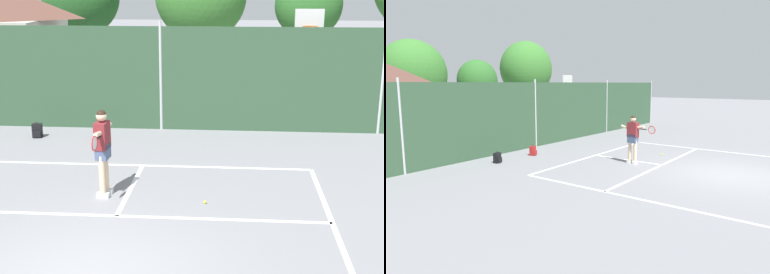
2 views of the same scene
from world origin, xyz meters
TOP-DOWN VIEW (x-y plane):
  - court_markings at (0.00, 0.65)m, footprint 8.30×11.10m
  - chainlink_fence at (0.00, 9.00)m, footprint 26.09×0.09m
  - basketball_hoop at (4.51, 10.61)m, footprint 0.90×0.67m
  - tennis_player at (-0.47, 3.49)m, footprint 0.29×1.44m
  - tennis_ball at (1.67, 3.21)m, footprint 0.07×0.07m
  - backpack_black at (-3.47, 7.78)m, footprint 0.31×0.28m
  - backpack_red at (-1.61, 7.66)m, footprint 0.32×0.30m

SIDE VIEW (x-z plane):
  - court_markings at x=0.00m, z-range 0.00..0.01m
  - tennis_ball at x=1.67m, z-range 0.00..0.07m
  - backpack_black at x=-3.47m, z-range -0.04..0.42m
  - backpack_red at x=-1.61m, z-range -0.04..0.42m
  - tennis_player at x=-0.47m, z-range 0.18..2.04m
  - chainlink_fence at x=0.00m, z-range -0.07..3.19m
  - basketball_hoop at x=4.51m, z-range 0.54..4.09m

